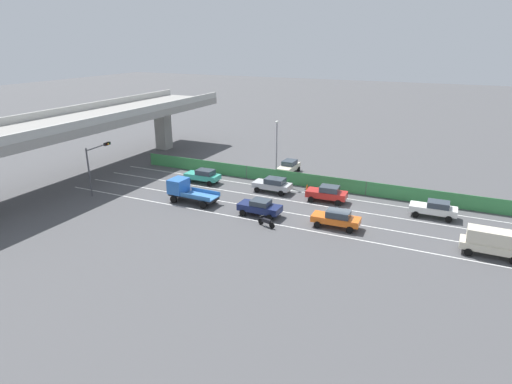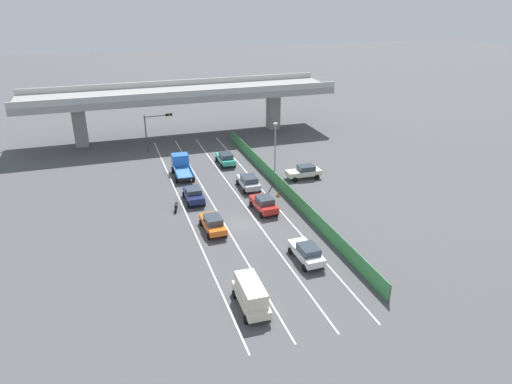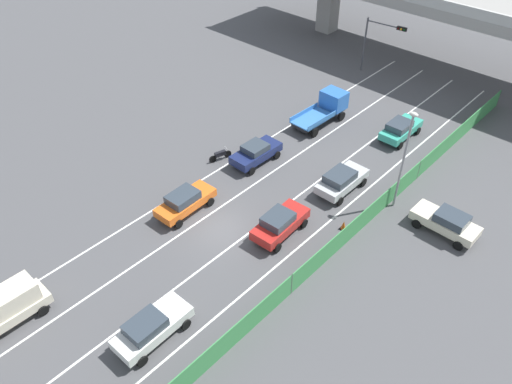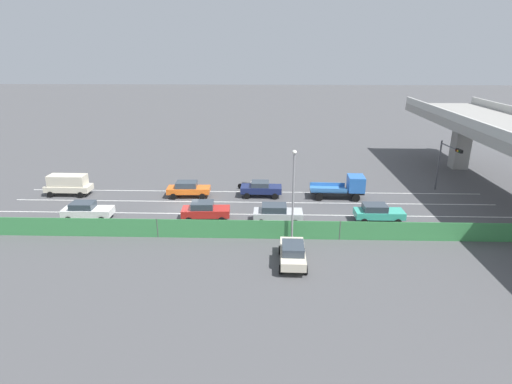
# 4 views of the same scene
# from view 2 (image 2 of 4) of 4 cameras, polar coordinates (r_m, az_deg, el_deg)

# --- Properties ---
(ground_plane) EXTENTS (300.00, 300.00, 0.00)m
(ground_plane) POSITION_cam_2_polar(r_m,az_deg,el_deg) (48.45, -1.69, -3.95)
(ground_plane) COLOR #4C4C4F
(lane_line_left_edge) EXTENTS (0.14, 48.71, 0.01)m
(lane_line_left_edge) POSITION_cam_2_polar(r_m,az_deg,el_deg) (53.08, -8.76, -1.68)
(lane_line_left_edge) COLOR silver
(lane_line_left_edge) RESTS_ON ground
(lane_line_mid_left) EXTENTS (0.14, 48.71, 0.01)m
(lane_line_mid_left) POSITION_cam_2_polar(r_m,az_deg,el_deg) (53.63, -5.33, -1.22)
(lane_line_mid_left) COLOR silver
(lane_line_mid_left) RESTS_ON ground
(lane_line_mid_right) EXTENTS (0.14, 48.71, 0.01)m
(lane_line_mid_right) POSITION_cam_2_polar(r_m,az_deg,el_deg) (54.36, -1.98, -0.78)
(lane_line_mid_right) COLOR silver
(lane_line_mid_right) RESTS_ON ground
(lane_line_right_edge) EXTENTS (0.14, 48.71, 0.01)m
(lane_line_right_edge) POSITION_cam_2_polar(r_m,az_deg,el_deg) (55.28, 1.26, -0.34)
(lane_line_right_edge) COLOR silver
(lane_line_right_edge) RESTS_ON ground
(elevated_overpass) EXTENTS (48.18, 9.67, 8.22)m
(elevated_overpass) POSITION_cam_2_polar(r_m,az_deg,el_deg) (76.62, -8.98, 11.29)
(elevated_overpass) COLOR gray
(elevated_overpass) RESTS_ON ground
(green_fence) EXTENTS (0.10, 44.81, 1.61)m
(green_fence) POSITION_cam_2_polar(r_m,az_deg,el_deg) (55.62, 3.22, 0.68)
(green_fence) COLOR #3D8E4C
(green_fence) RESTS_ON ground
(car_sedan_navy) EXTENTS (2.05, 4.29, 1.62)m
(car_sedan_navy) POSITION_cam_2_polar(r_m,az_deg,el_deg) (53.69, -7.48, -0.25)
(car_sedan_navy) COLOR navy
(car_sedan_navy) RESTS_ON ground
(car_hatchback_white) EXTENTS (2.00, 4.43, 1.67)m
(car_hatchback_white) POSITION_cam_2_polar(r_m,az_deg,el_deg) (42.12, 6.10, -7.17)
(car_hatchback_white) COLOR silver
(car_hatchback_white) RESTS_ON ground
(car_taxi_orange) EXTENTS (2.04, 4.48, 1.66)m
(car_taxi_orange) POSITION_cam_2_polar(r_m,az_deg,el_deg) (46.98, -5.18, -3.71)
(car_taxi_orange) COLOR orange
(car_taxi_orange) RESTS_ON ground
(car_sedan_silver) EXTENTS (2.08, 4.35, 1.68)m
(car_sedan_silver) POSITION_cam_2_polar(r_m,az_deg,el_deg) (56.61, -0.90, 1.27)
(car_sedan_silver) COLOR #B7BABC
(car_sedan_silver) RESTS_ON ground
(car_taxi_teal) EXTENTS (1.98, 4.34, 1.66)m
(car_taxi_teal) POSITION_cam_2_polar(r_m,az_deg,el_deg) (64.64, -3.67, 4.07)
(car_taxi_teal) COLOR teal
(car_taxi_teal) RESTS_ON ground
(car_sedan_red) EXTENTS (2.18, 4.39, 1.75)m
(car_sedan_red) POSITION_cam_2_polar(r_m,az_deg,el_deg) (50.86, 0.95, -1.37)
(car_sedan_red) COLOR red
(car_sedan_red) RESTS_ON ground
(car_van_cream) EXTENTS (2.04, 4.76, 2.21)m
(car_van_cream) POSITION_cam_2_polar(r_m,az_deg,el_deg) (36.16, -0.61, -12.10)
(car_van_cream) COLOR beige
(car_van_cream) RESTS_ON ground
(flatbed_truck_blue) EXTENTS (2.48, 5.54, 2.40)m
(flatbed_truck_blue) POSITION_cam_2_polar(r_m,az_deg,el_deg) (61.75, -8.93, 3.21)
(flatbed_truck_blue) COLOR black
(flatbed_truck_blue) RESTS_ON ground
(motorcycle) EXTENTS (0.77, 1.90, 0.93)m
(motorcycle) POSITION_cam_2_polar(r_m,az_deg,el_deg) (52.02, -9.52, -1.71)
(motorcycle) COLOR black
(motorcycle) RESTS_ON ground
(parked_sedan_cream) EXTENTS (4.37, 2.02, 1.68)m
(parked_sedan_cream) POSITION_cam_2_polar(r_m,az_deg,el_deg) (60.03, 5.78, 2.46)
(parked_sedan_cream) COLOR beige
(parked_sedan_cream) RESTS_ON ground
(traffic_light) EXTENTS (4.10, 0.64, 5.50)m
(traffic_light) POSITION_cam_2_polar(r_m,az_deg,el_deg) (70.70, -11.96, 7.86)
(traffic_light) COLOR #47474C
(traffic_light) RESTS_ON ground
(street_lamp) EXTENTS (0.60, 0.36, 7.51)m
(street_lamp) POSITION_cam_2_polar(r_m,az_deg,el_deg) (57.56, 2.30, 5.44)
(street_lamp) COLOR gray
(street_lamp) RESTS_ON ground
(traffic_cone) EXTENTS (0.47, 0.47, 0.68)m
(traffic_cone) POSITION_cam_2_polar(r_m,az_deg,el_deg) (54.78, 2.66, -0.24)
(traffic_cone) COLOR orange
(traffic_cone) RESTS_ON ground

